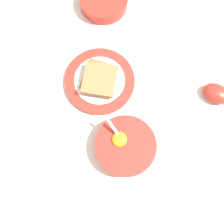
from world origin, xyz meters
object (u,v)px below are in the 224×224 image
Objects in this scene: toast_plate at (100,81)px; toast_sandwich at (99,79)px; egg_bowl at (125,146)px; soup_spoon at (221,96)px; congee_bowl at (104,0)px.

toast_plate is 1.55× the size of toast_sandwich.
toast_sandwich is at bearing -118.18° from egg_bowl.
congee_bowl reaches higher than soup_spoon.
egg_bowl is 0.45m from congee_bowl.
congee_bowl is at bearing -131.15° from egg_bowl.
soup_spoon is 1.18× the size of congee_bowl.
congee_bowl is (-0.20, -0.16, -0.01)m from toast_sandwich.
egg_bowl is at bearing 61.69° from toast_plate.
toast_sandwich is 0.75× the size of soup_spoon.
egg_bowl is 0.94× the size of soup_spoon.
egg_bowl is 1.10× the size of congee_bowl.
toast_sandwich is (-0.09, -0.18, 0.00)m from egg_bowl.
toast_plate is (-0.09, -0.18, -0.02)m from egg_bowl.
soup_spoon is at bearing 123.33° from toast_sandwich.
egg_bowl reaches higher than congee_bowl.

